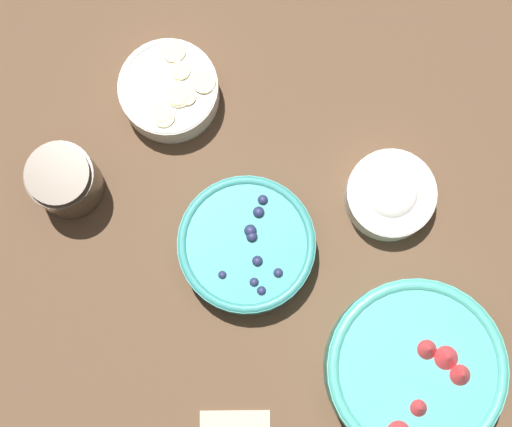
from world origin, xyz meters
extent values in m
plane|color=brown|center=(0.00, 0.00, 0.00)|extent=(4.00, 4.00, 0.00)
cylinder|color=#47AD9E|center=(-0.18, -0.13, 0.03)|extent=(0.22, 0.22, 0.06)
torus|color=#47AD9E|center=(-0.18, -0.13, 0.06)|extent=(0.22, 0.22, 0.02)
cylinder|color=red|center=(-0.18, -0.13, 0.05)|extent=(0.18, 0.18, 0.02)
cone|color=red|center=(-0.16, -0.15, 0.07)|extent=(0.04, 0.04, 0.03)
cone|color=red|center=(-0.20, -0.17, 0.07)|extent=(0.04, 0.04, 0.03)
cone|color=red|center=(-0.17, -0.16, 0.07)|extent=(0.05, 0.05, 0.02)
cone|color=red|center=(-0.22, -0.11, 0.07)|extent=(0.03, 0.03, 0.02)
cylinder|color=teal|center=(0.04, 0.02, 0.02)|extent=(0.18, 0.18, 0.05)
torus|color=teal|center=(0.04, 0.02, 0.04)|extent=(0.18, 0.18, 0.01)
cylinder|color=navy|center=(0.04, 0.02, 0.04)|extent=(0.14, 0.14, 0.01)
sphere|color=navy|center=(0.02, 0.01, 0.05)|extent=(0.01, 0.01, 0.01)
sphere|color=navy|center=(0.08, -0.01, 0.05)|extent=(0.01, 0.01, 0.01)
sphere|color=navy|center=(0.02, 0.06, 0.05)|extent=(0.01, 0.01, 0.01)
sphere|color=navy|center=(0.05, 0.01, 0.05)|extent=(0.01, 0.01, 0.01)
sphere|color=navy|center=(0.09, -0.02, 0.05)|extent=(0.01, 0.01, 0.01)
sphere|color=navy|center=(-0.01, 0.03, 0.05)|extent=(0.01, 0.01, 0.01)
sphere|color=navy|center=(0.06, 0.01, 0.05)|extent=(0.02, 0.02, 0.02)
sphere|color=navy|center=(-0.01, -0.01, 0.05)|extent=(0.01, 0.01, 0.01)
sphere|color=navy|center=(-0.02, 0.02, 0.05)|extent=(0.01, 0.01, 0.01)
cylinder|color=white|center=(0.27, 0.05, 0.02)|extent=(0.13, 0.13, 0.05)
torus|color=white|center=(0.27, 0.05, 0.05)|extent=(0.13, 0.13, 0.01)
cylinder|color=beige|center=(0.27, 0.05, 0.04)|extent=(0.11, 0.11, 0.01)
cylinder|color=beige|center=(0.24, 0.07, 0.05)|extent=(0.03, 0.03, 0.01)
cylinder|color=beige|center=(0.25, 0.03, 0.05)|extent=(0.02, 0.02, 0.01)
cylinder|color=beige|center=(0.29, 0.02, 0.05)|extent=(0.03, 0.03, 0.01)
cylinder|color=beige|center=(0.26, 0.04, 0.05)|extent=(0.03, 0.03, 0.01)
cylinder|color=beige|center=(0.32, 0.02, 0.05)|extent=(0.03, 0.03, 0.01)
cylinder|color=beige|center=(0.26, 0.00, 0.05)|extent=(0.03, 0.03, 0.01)
cylinder|color=beige|center=(0.24, 0.06, 0.05)|extent=(0.03, 0.03, 0.01)
cylinder|color=beige|center=(0.26, 0.04, 0.05)|extent=(0.03, 0.03, 0.00)
cylinder|color=beige|center=(0.26, 0.04, 0.05)|extent=(0.03, 0.03, 0.01)
cylinder|color=white|center=(0.04, -0.18, 0.02)|extent=(0.12, 0.12, 0.04)
torus|color=white|center=(0.04, -0.18, 0.04)|extent=(0.12, 0.12, 0.01)
cylinder|color=white|center=(0.04, -0.18, 0.03)|extent=(0.09, 0.09, 0.01)
ellipsoid|color=white|center=(0.04, -0.18, 0.04)|extent=(0.07, 0.07, 0.03)
cylinder|color=brown|center=(0.20, 0.21, 0.04)|extent=(0.09, 0.09, 0.08)
cylinder|color=#512D1E|center=(0.20, 0.21, 0.03)|extent=(0.07, 0.07, 0.06)
cylinder|color=brown|center=(0.20, 0.21, 0.08)|extent=(0.08, 0.08, 0.01)
camera|label=1|loc=(-0.09, 0.05, 1.12)|focal=60.00mm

